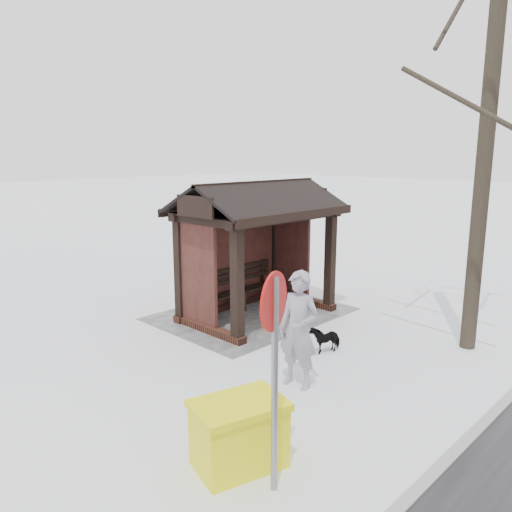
{
  "coord_description": "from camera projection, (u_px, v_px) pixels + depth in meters",
  "views": [
    {
      "loc": [
        7.87,
        7.64,
        3.69
      ],
      "look_at": [
        0.88,
        0.8,
        1.66
      ],
      "focal_mm": 35.0,
      "sensor_mm": 36.0,
      "label": 1
    }
  ],
  "objects": [
    {
      "name": "ground",
      "position": [
        258.0,
        316.0,
        11.49
      ],
      "size": [
        120.0,
        120.0,
        0.0
      ],
      "primitive_type": "plane",
      "color": "white",
      "rests_on": "ground"
    },
    {
      "name": "kerb",
      "position": [
        512.0,
        395.0,
        7.72
      ],
      "size": [
        120.0,
        0.15,
        0.06
      ],
      "primitive_type": "cube",
      "color": "gray",
      "rests_on": "ground"
    },
    {
      "name": "trampled_patch",
      "position": [
        252.0,
        314.0,
        11.62
      ],
      "size": [
        4.2,
        3.2,
        0.02
      ],
      "primitive_type": "cube",
      "color": "#999A9F",
      "rests_on": "ground"
    },
    {
      "name": "bus_shelter",
      "position": [
        253.0,
        222.0,
        11.15
      ],
      "size": [
        3.6,
        2.4,
        3.09
      ],
      "color": "#3A1D15",
      "rests_on": "ground"
    },
    {
      "name": "tree_near",
      "position": [
        499.0,
        4.0,
        8.41
      ],
      "size": [
        3.42,
        3.42,
        9.03
      ],
      "color": "black",
      "rests_on": "ground"
    },
    {
      "name": "pedestrian",
      "position": [
        299.0,
        330.0,
        7.88
      ],
      "size": [
        0.55,
        0.75,
        1.9
      ],
      "primitive_type": "imported",
      "rotation": [
        0.0,
        0.0,
        1.72
      ],
      "color": "gray",
      "rests_on": "ground"
    },
    {
      "name": "dog",
      "position": [
        325.0,
        338.0,
        9.4
      ],
      "size": [
        0.66,
        0.44,
        0.51
      ],
      "primitive_type": "imported",
      "rotation": [
        0.0,
        0.0,
        1.27
      ],
      "color": "black",
      "rests_on": "ground"
    },
    {
      "name": "grit_bin",
      "position": [
        239.0,
        433.0,
        5.92
      ],
      "size": [
        1.24,
        1.01,
        0.83
      ],
      "rotation": [
        0.0,
        0.0,
        -0.28
      ],
      "color": "yellow",
      "rests_on": "ground"
    },
    {
      "name": "road_sign",
      "position": [
        274.0,
        338.0,
        5.23
      ],
      "size": [
        0.61,
        0.24,
        2.5
      ],
      "rotation": [
        0.0,
        0.0,
        0.33
      ],
      "color": "slate",
      "rests_on": "ground"
    }
  ]
}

